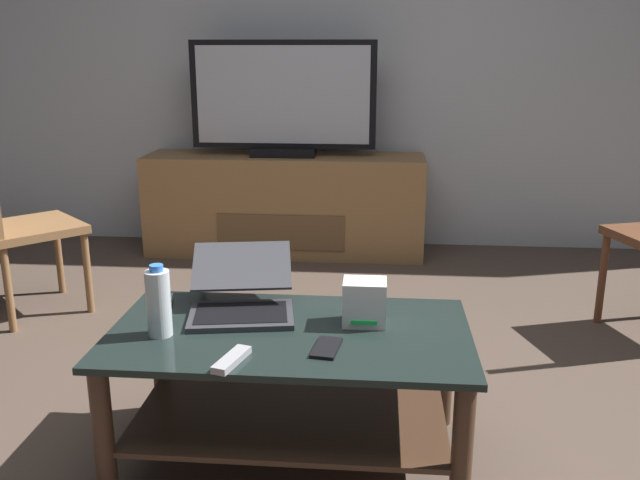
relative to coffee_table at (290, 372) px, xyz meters
name	(u,v)px	position (x,y,z in m)	size (l,w,h in m)	color
ground_plane	(318,452)	(0.08, 0.03, -0.31)	(7.68, 7.68, 0.00)	#4C3D33
back_wall	(354,30)	(0.08, 2.63, 1.09)	(6.40, 0.12, 2.80)	silver
coffee_table	(290,372)	(0.00, 0.00, 0.00)	(1.12, 0.62, 0.45)	black
media_cabinet	(285,205)	(-0.33, 2.31, 0.01)	(1.77, 0.45, 0.64)	olive
television	(283,101)	(-0.33, 2.29, 0.67)	(1.15, 0.20, 0.70)	black
side_chair	(11,218)	(-1.50, 1.11, 0.19)	(0.62, 0.62, 0.89)	brown
laptop	(242,295)	(-0.18, 0.15, 0.20)	(0.39, 0.44, 0.18)	#333338
router_box	(365,302)	(0.23, 0.07, 0.21)	(0.13, 0.11, 0.14)	white
water_bottle_near	(159,302)	(-0.39, -0.07, 0.25)	(0.07, 0.07, 0.22)	silver
cell_phone	(326,348)	(0.12, -0.13, 0.15)	(0.07, 0.14, 0.01)	black
tv_remote	(164,305)	(-0.44, 0.15, 0.15)	(0.04, 0.16, 0.02)	#99999E
soundbar_remote	(232,360)	(-0.13, -0.24, 0.15)	(0.04, 0.16, 0.02)	#99999E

